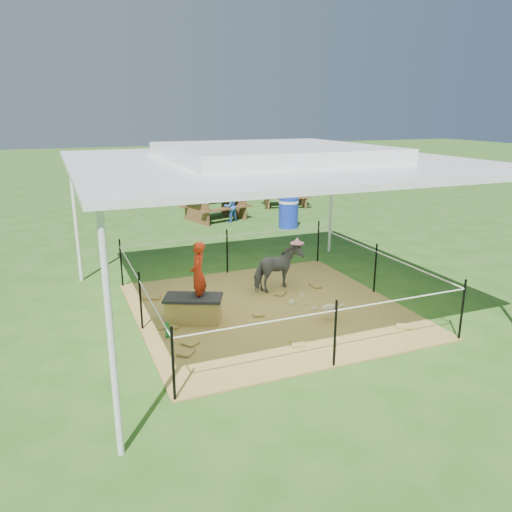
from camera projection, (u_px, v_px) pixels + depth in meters
name	position (u px, v px, depth m)	size (l,w,h in m)	color
ground	(269.00, 310.00, 8.96)	(90.00, 90.00, 0.00)	#2D5919
hay_patch	(269.00, 309.00, 8.95)	(4.60, 4.60, 0.03)	brown
canopy_tent	(270.00, 158.00, 8.21)	(6.30, 6.30, 2.90)	silver
rope_fence	(269.00, 276.00, 8.78)	(4.54, 4.54, 1.00)	black
straw_bale	(194.00, 310.00, 8.35)	(0.89, 0.45, 0.40)	#A37A3B
dark_cloth	(193.00, 298.00, 8.29)	(0.95, 0.50, 0.05)	black
woman	(198.00, 268.00, 8.18)	(0.39, 0.26, 1.07)	red
green_bottle	(167.00, 330.00, 7.77)	(0.07, 0.07, 0.25)	#1A752C
pony	(278.00, 268.00, 9.76)	(0.48, 1.05, 0.89)	#48484D
pink_hat	(278.00, 243.00, 9.62)	(0.28, 0.28, 0.13)	pink
foal	(329.00, 306.00, 8.40)	(0.88, 0.49, 0.49)	beige
trash_barrel	(288.00, 213.00, 15.19)	(0.59, 0.59, 0.92)	#1730B3
picnic_table_near	(216.00, 208.00, 16.32)	(1.90, 1.38, 0.79)	brown
picnic_table_far	(285.00, 197.00, 18.61)	(1.77, 1.27, 0.74)	brown
distant_person	(230.00, 206.00, 15.98)	(0.49, 0.38, 1.01)	blue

